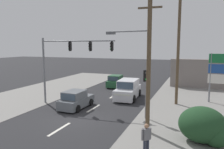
% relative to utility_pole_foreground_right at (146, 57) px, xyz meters
% --- Properties ---
extents(ground_plane, '(140.00, 140.00, 0.00)m').
position_rel_utility_pole_foreground_right_xyz_m(ground_plane, '(-5.20, 0.42, -4.64)').
color(ground_plane, '#28282B').
extents(lane_dash_near, '(0.20, 2.40, 0.01)m').
position_rel_utility_pole_foreground_right_xyz_m(lane_dash_near, '(-5.20, -1.58, -4.64)').
color(lane_dash_near, silver).
rests_on(lane_dash_near, ground).
extents(lane_dash_mid, '(0.20, 2.40, 0.01)m').
position_rel_utility_pole_foreground_right_xyz_m(lane_dash_mid, '(-5.20, 3.42, -4.64)').
color(lane_dash_mid, silver).
rests_on(lane_dash_mid, ground).
extents(lane_dash_far, '(0.20, 2.40, 0.01)m').
position_rel_utility_pole_foreground_right_xyz_m(lane_dash_far, '(-5.20, 8.42, -4.64)').
color(lane_dash_far, silver).
rests_on(lane_dash_far, ground).
extents(kerb_right_verge, '(10.00, 44.00, 0.02)m').
position_rel_utility_pole_foreground_right_xyz_m(kerb_right_verge, '(3.80, 2.42, -4.63)').
color(kerb_right_verge, gray).
rests_on(kerb_right_verge, ground).
extents(kerb_left_verge, '(8.00, 40.00, 0.02)m').
position_rel_utility_pole_foreground_right_xyz_m(kerb_left_verge, '(-13.70, 4.42, -4.63)').
color(kerb_left_verge, gray).
rests_on(kerb_left_verge, ground).
extents(utility_pole_foreground_right, '(3.77, 0.70, 8.58)m').
position_rel_utility_pole_foreground_right_xyz_m(utility_pole_foreground_right, '(0.00, 0.00, 0.00)').
color(utility_pole_foreground_right, brown).
rests_on(utility_pole_foreground_right, ground).
extents(utility_pole_midground_right, '(1.80, 0.26, 10.74)m').
position_rel_utility_pole_foreground_right_xyz_m(utility_pole_midground_right, '(1.28, 7.29, 0.97)').
color(utility_pole_midground_right, brown).
rests_on(utility_pole_midground_right, ground).
extents(traffic_signal_mast, '(6.88, 0.75, 6.00)m').
position_rel_utility_pole_foreground_right_xyz_m(traffic_signal_mast, '(-7.84, 3.65, -0.29)').
color(traffic_signal_mast, slate).
rests_on(traffic_signal_mast, ground).
extents(pedestal_signal_right_kerb, '(0.44, 0.29, 3.56)m').
position_rel_utility_pole_foreground_right_xyz_m(pedestal_signal_right_kerb, '(-0.50, 2.45, -2.23)').
color(pedestal_signal_right_kerb, slate).
rests_on(pedestal_signal_right_kerb, ground).
extents(shopping_plaza_sign, '(2.10, 0.16, 4.60)m').
position_rel_utility_pole_foreground_right_xyz_m(shopping_plaza_sign, '(4.95, 9.14, -1.66)').
color(shopping_plaza_sign, slate).
rests_on(shopping_plaza_sign, ground).
extents(roadside_bush, '(2.67, 2.29, 1.99)m').
position_rel_utility_pole_foreground_right_xyz_m(roadside_bush, '(3.36, -0.38, -3.71)').
color(roadside_bush, '#1E4223').
rests_on(roadside_bush, ground).
extents(shopfront_wall_far, '(12.00, 1.00, 3.60)m').
position_rel_utility_pole_foreground_right_xyz_m(shopfront_wall_far, '(5.80, 16.42, -2.84)').
color(shopfront_wall_far, gray).
rests_on(shopfront_wall_far, ground).
extents(hatchback_kerbside_parked, '(1.86, 3.68, 1.53)m').
position_rel_utility_pole_foreground_right_xyz_m(hatchback_kerbside_parked, '(-6.64, 2.98, -3.94)').
color(hatchback_kerbside_parked, slate).
rests_on(hatchback_kerbside_parked, ground).
extents(hatchback_crossing_left, '(1.87, 3.69, 1.53)m').
position_rel_utility_pole_foreground_right_xyz_m(hatchback_crossing_left, '(-6.72, 13.29, -3.94)').
color(hatchback_crossing_left, '#235633').
rests_on(hatchback_crossing_left, ground).
extents(suv_oncoming_near, '(2.24, 4.62, 1.90)m').
position_rel_utility_pole_foreground_right_xyz_m(suv_oncoming_near, '(-3.48, 7.88, -3.76)').
color(suv_oncoming_near, silver).
rests_on(suv_oncoming_near, ground).
extents(pedestrian_at_kerb, '(0.40, 0.44, 1.63)m').
position_rel_utility_pole_foreground_right_xyz_m(pedestrian_at_kerb, '(0.71, -2.99, -3.72)').
color(pedestrian_at_kerb, '#232838').
rests_on(pedestrian_at_kerb, ground).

